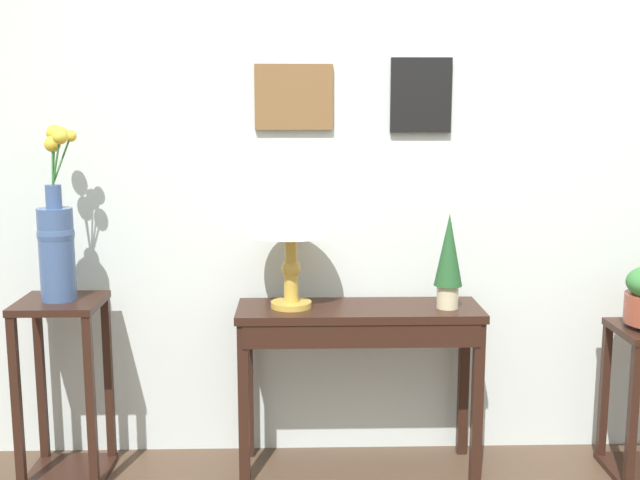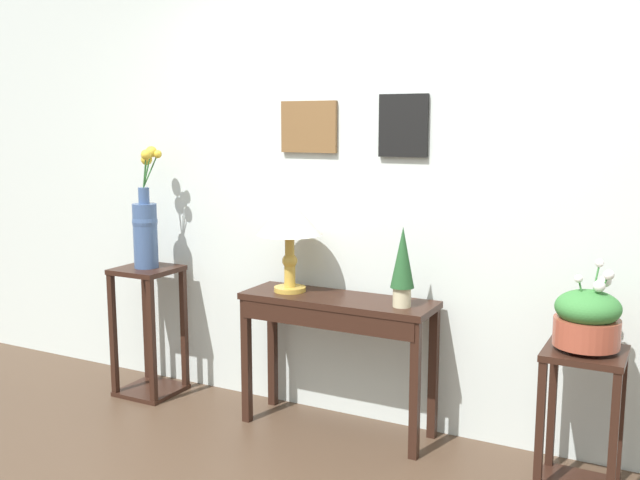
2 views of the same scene
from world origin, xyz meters
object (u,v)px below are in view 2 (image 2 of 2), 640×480
(flower_vase_tall_left, at_px, (146,224))
(pedestal_stand_right, at_px, (581,422))
(planter_bowl_wide_right, at_px, (588,318))
(table_lamp, at_px, (289,221))
(console_table, at_px, (336,321))
(pedestal_stand_left, at_px, (149,331))
(potted_plant_on_console, at_px, (403,264))

(flower_vase_tall_left, height_order, pedestal_stand_right, flower_vase_tall_left)
(pedestal_stand_right, height_order, planter_bowl_wide_right, planter_bowl_wide_right)
(table_lamp, height_order, planter_bowl_wide_right, table_lamp)
(console_table, bearing_deg, table_lamp, 175.91)
(pedestal_stand_left, relative_size, flower_vase_tall_left, 1.09)
(table_lamp, bearing_deg, planter_bowl_wide_right, -3.58)
(table_lamp, bearing_deg, flower_vase_tall_left, -177.42)
(console_table, distance_m, pedestal_stand_left, 1.29)
(console_table, xyz_separation_m, flower_vase_tall_left, (-1.27, -0.02, 0.45))
(flower_vase_tall_left, bearing_deg, potted_plant_on_console, 0.39)
(console_table, distance_m, flower_vase_tall_left, 1.35)
(table_lamp, xyz_separation_m, planter_bowl_wide_right, (1.57, -0.10, -0.32))
(console_table, xyz_separation_m, table_lamp, (-0.29, 0.02, 0.52))
(planter_bowl_wide_right, bearing_deg, potted_plant_on_console, 175.83)
(table_lamp, relative_size, flower_vase_tall_left, 0.71)
(flower_vase_tall_left, xyz_separation_m, pedestal_stand_right, (2.54, -0.05, -0.73))
(potted_plant_on_console, bearing_deg, pedestal_stand_right, -4.17)
(potted_plant_on_console, bearing_deg, table_lamp, 177.21)
(console_table, height_order, pedestal_stand_left, pedestal_stand_left)
(flower_vase_tall_left, bearing_deg, console_table, 1.03)
(table_lamp, distance_m, potted_plant_on_console, 0.69)
(flower_vase_tall_left, distance_m, pedestal_stand_right, 2.65)
(table_lamp, bearing_deg, pedestal_stand_left, -177.18)
(console_table, height_order, flower_vase_tall_left, flower_vase_tall_left)
(potted_plant_on_console, height_order, pedestal_stand_left, potted_plant_on_console)
(planter_bowl_wide_right, bearing_deg, flower_vase_tall_left, 178.78)
(pedestal_stand_left, xyz_separation_m, flower_vase_tall_left, (0.00, 0.00, 0.67))
(pedestal_stand_right, relative_size, planter_bowl_wide_right, 1.64)
(console_table, distance_m, pedestal_stand_right, 1.31)
(console_table, xyz_separation_m, pedestal_stand_right, (1.27, -0.08, -0.28))
(console_table, bearing_deg, potted_plant_on_console, -1.77)
(console_table, bearing_deg, planter_bowl_wide_right, -3.46)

